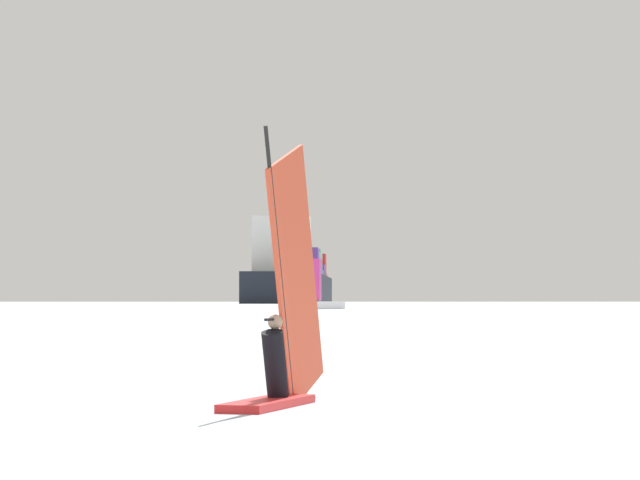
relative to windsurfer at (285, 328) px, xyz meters
The scene contains 5 objects.
ground_plane 4.20m from the windsurfer, 55.72° to the right, with size 4000.00×4000.00×0.00m, color #9EA8B2.
windsurfer is the anchor object (origin of this frame).
cargo_ship 609.43m from the windsurfer, 91.05° to the left, with size 34.78×189.40×38.57m.
distant_headland 1336.91m from the windsurfer, 80.59° to the left, with size 975.84×338.50×20.90m, color #756B56.
small_sailboat 217.58m from the windsurfer, 89.87° to the left, with size 8.12×8.73×9.06m.
Camera 1 is at (-1.74, -19.00, 1.55)m, focal length 84.74 mm.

